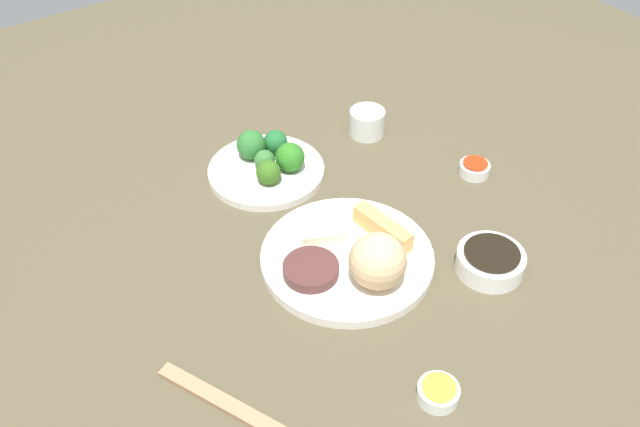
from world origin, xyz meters
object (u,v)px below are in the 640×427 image
(soy_sauce_bowl, at_px, (490,262))
(teacup, at_px, (367,122))
(main_plate, at_px, (347,258))
(sauce_ramekin_hot_mustard, at_px, (438,393))
(chopsticks_pair, at_px, (233,407))
(broccoli_plate, at_px, (266,171))
(sauce_ramekin_sweet_and_sour, at_px, (474,169))

(soy_sauce_bowl, distance_m, teacup, 0.40)
(soy_sauce_bowl, bearing_deg, teacup, 78.77)
(main_plate, height_order, sauce_ramekin_hot_mustard, sauce_ramekin_hot_mustard)
(main_plate, height_order, chopsticks_pair, main_plate)
(soy_sauce_bowl, bearing_deg, broccoli_plate, 110.30)
(soy_sauce_bowl, xyz_separation_m, sauce_ramekin_hot_mustard, (-0.22, -0.12, -0.01))
(broccoli_plate, height_order, teacup, teacup)
(broccoli_plate, bearing_deg, sauce_ramekin_sweet_and_sour, -35.80)
(soy_sauce_bowl, relative_size, sauce_ramekin_sweet_and_sour, 1.91)
(sauce_ramekin_hot_mustard, bearing_deg, main_plate, 77.80)
(main_plate, bearing_deg, sauce_ramekin_sweet_and_sour, 7.20)
(main_plate, bearing_deg, teacup, 46.09)
(soy_sauce_bowl, xyz_separation_m, chopsticks_pair, (-0.44, 0.02, -0.01))
(main_plate, bearing_deg, sauce_ramekin_hot_mustard, -102.20)
(main_plate, distance_m, sauce_ramekin_sweet_and_sour, 0.32)
(chopsticks_pair, bearing_deg, broccoli_plate, 52.26)
(soy_sauce_bowl, relative_size, teacup, 1.54)
(teacup, bearing_deg, sauce_ramekin_hot_mustard, -120.24)
(sauce_ramekin_sweet_and_sour, bearing_deg, sauce_ramekin_hot_mustard, -141.27)
(chopsticks_pair, bearing_deg, main_plate, 23.59)
(teacup, bearing_deg, main_plate, -133.91)
(soy_sauce_bowl, height_order, chopsticks_pair, soy_sauce_bowl)
(soy_sauce_bowl, height_order, sauce_ramekin_sweet_and_sour, soy_sauce_bowl)
(sauce_ramekin_sweet_and_sour, xyz_separation_m, chopsticks_pair, (-0.59, -0.16, -0.01))
(sauce_ramekin_hot_mustard, bearing_deg, teacup, 59.76)
(soy_sauce_bowl, distance_m, sauce_ramekin_hot_mustard, 0.25)
(sauce_ramekin_sweet_and_sour, xyz_separation_m, teacup, (-0.08, 0.21, 0.01))
(main_plate, bearing_deg, chopsticks_pair, -156.41)
(broccoli_plate, height_order, soy_sauce_bowl, soy_sauce_bowl)
(chopsticks_pair, bearing_deg, soy_sauce_bowl, -2.64)
(teacup, relative_size, chopsticks_pair, 0.30)
(soy_sauce_bowl, relative_size, chopsticks_pair, 0.46)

